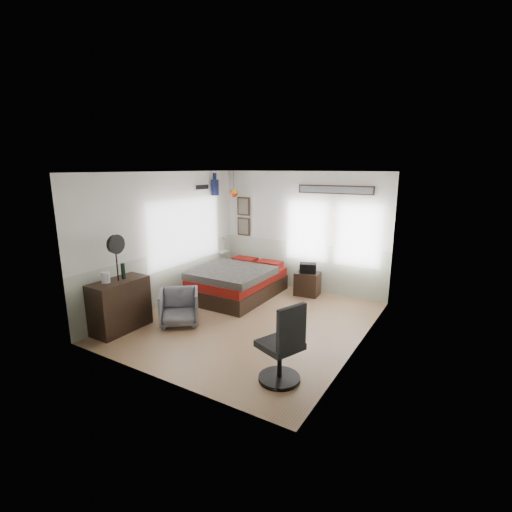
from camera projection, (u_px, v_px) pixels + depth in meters
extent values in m
cube|color=#A0734F|center=(250.00, 321.00, 6.87)|extent=(4.00, 4.50, 0.01)
cube|color=silver|center=(302.00, 232.00, 8.42)|extent=(4.00, 0.02, 2.70)
cube|color=silver|center=(155.00, 283.00, 4.67)|extent=(4.00, 0.02, 2.70)
cube|color=silver|center=(166.00, 239.00, 7.55)|extent=(0.02, 4.50, 2.70)
cube|color=silver|center=(362.00, 265.00, 5.55)|extent=(0.02, 4.50, 2.70)
cube|color=white|center=(249.00, 172.00, 6.24)|extent=(4.00, 4.50, 0.02)
cube|color=beige|center=(300.00, 266.00, 8.60)|extent=(4.00, 0.01, 1.10)
cube|color=beige|center=(169.00, 277.00, 7.73)|extent=(0.01, 4.50, 1.10)
cube|color=beige|center=(358.00, 315.00, 5.74)|extent=(0.01, 4.50, 1.10)
cube|color=silver|center=(186.00, 231.00, 7.97)|extent=(0.03, 2.20, 1.35)
cube|color=silver|center=(307.00, 230.00, 8.30)|extent=(0.95, 0.03, 1.30)
cube|color=silver|center=(358.00, 235.00, 7.73)|extent=(0.95, 0.03, 1.30)
cube|color=black|center=(244.00, 227.00, 9.17)|extent=(0.35, 0.03, 0.45)
cube|color=black|center=(243.00, 206.00, 9.06)|extent=(0.35, 0.03, 0.45)
cube|color=#7F7259|center=(243.00, 227.00, 9.16)|extent=(0.27, 0.01, 0.37)
cube|color=#7F7259|center=(243.00, 206.00, 9.04)|extent=(0.27, 0.01, 0.37)
cube|color=black|center=(335.00, 190.00, 7.79)|extent=(1.65, 0.03, 0.18)
cube|color=gray|center=(335.00, 190.00, 7.78)|extent=(1.58, 0.01, 0.13)
cube|color=white|center=(202.00, 187.00, 8.26)|extent=(0.02, 0.48, 0.14)
sphere|color=red|center=(234.00, 193.00, 8.81)|extent=(0.20, 0.20, 0.20)
cube|color=black|center=(238.00, 289.00, 8.19)|extent=(1.45, 2.06, 0.33)
cube|color=maroon|center=(238.00, 278.00, 8.13)|extent=(1.41, 2.02, 0.18)
cube|color=#615C55|center=(232.00, 273.00, 7.90)|extent=(1.50, 1.51, 0.14)
cube|color=maroon|center=(245.00, 261.00, 8.94)|extent=(0.57, 0.35, 0.14)
cube|color=maroon|center=(270.00, 264.00, 8.60)|extent=(0.57, 0.35, 0.14)
cube|color=black|center=(120.00, 305.00, 6.42)|extent=(0.48, 1.00, 0.90)
imported|color=slate|center=(179.00, 307.00, 6.69)|extent=(0.96, 0.97, 0.63)
cube|color=black|center=(307.00, 284.00, 8.23)|extent=(0.55, 0.46, 0.52)
cylinder|color=black|center=(279.00, 378.00, 4.96)|extent=(0.56, 0.56, 0.05)
cylinder|color=black|center=(280.00, 362.00, 4.90)|extent=(0.06, 0.06, 0.43)
cube|color=black|center=(280.00, 345.00, 4.84)|extent=(0.64, 0.64, 0.09)
cube|color=black|center=(292.00, 327.00, 4.60)|extent=(0.23, 0.44, 0.56)
cylinder|color=silver|center=(105.00, 277.00, 6.16)|extent=(0.14, 0.14, 0.18)
cube|color=silver|center=(109.00, 278.00, 6.12)|extent=(0.02, 0.02, 0.11)
cylinder|color=black|center=(123.00, 271.00, 6.37)|extent=(0.07, 0.07, 0.28)
cylinder|color=black|center=(117.00, 263.00, 6.22)|extent=(0.02, 0.02, 0.62)
cylinder|color=black|center=(115.00, 244.00, 6.15)|extent=(0.08, 0.31, 0.31)
cylinder|color=black|center=(117.00, 244.00, 6.13)|extent=(0.04, 0.33, 0.33)
cube|color=black|center=(308.00, 268.00, 8.15)|extent=(0.42, 0.35, 0.21)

